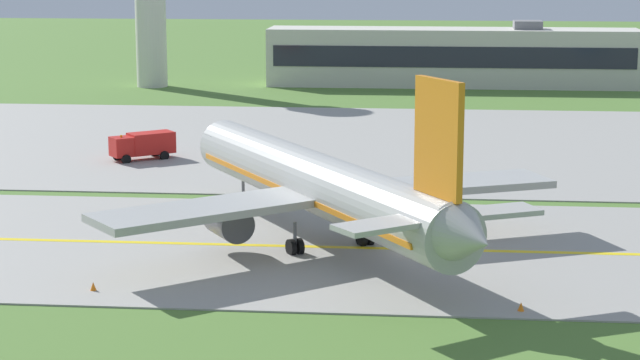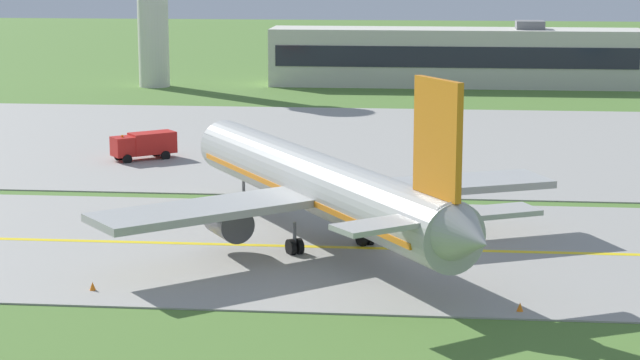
# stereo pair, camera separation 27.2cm
# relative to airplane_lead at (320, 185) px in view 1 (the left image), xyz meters

# --- Properties ---
(ground_plane) EXTENTS (500.00, 500.00, 0.00)m
(ground_plane) POSITION_rel_airplane_lead_xyz_m (7.09, -0.76, -4.13)
(ground_plane) COLOR #517A33
(taxiway_strip) EXTENTS (240.00, 28.00, 0.10)m
(taxiway_strip) POSITION_rel_airplane_lead_xyz_m (7.09, -0.76, -4.08)
(taxiway_strip) COLOR #9E9B93
(taxiway_strip) RESTS_ON ground
(apron_pad) EXTENTS (140.00, 52.00, 0.10)m
(apron_pad) POSITION_rel_airplane_lead_xyz_m (17.09, 41.24, -4.08)
(apron_pad) COLOR #9E9B93
(apron_pad) RESTS_ON ground
(taxiway_centreline) EXTENTS (220.00, 0.60, 0.01)m
(taxiway_centreline) POSITION_rel_airplane_lead_xyz_m (7.09, -0.76, -4.03)
(taxiway_centreline) COLOR yellow
(taxiway_centreline) RESTS_ON taxiway_strip
(airplane_lead) EXTENTS (29.60, 35.49, 12.70)m
(airplane_lead) POSITION_rel_airplane_lead_xyz_m (0.00, 0.00, 0.00)
(airplane_lead) COLOR #ADADA8
(airplane_lead) RESTS_ON ground
(service_truck_fuel) EXTENTS (6.01, 5.28, 2.60)m
(service_truck_fuel) POSITION_rel_airplane_lead_xyz_m (-19.60, 29.93, -2.60)
(service_truck_fuel) COLOR red
(service_truck_fuel) RESTS_ON ground
(terminal_building) EXTENTS (53.36, 8.88, 9.49)m
(terminal_building) POSITION_rel_airplane_lead_xyz_m (10.51, 93.20, 0.04)
(terminal_building) COLOR beige
(terminal_building) RESTS_ON ground
(traffic_cone_near_edge) EXTENTS (0.44, 0.44, 0.60)m
(traffic_cone_near_edge) POSITION_rel_airplane_lead_xyz_m (-7.82, 10.25, -3.83)
(traffic_cone_near_edge) COLOR orange
(traffic_cone_near_edge) RESTS_ON ground
(traffic_cone_mid_edge) EXTENTS (0.44, 0.44, 0.60)m
(traffic_cone_mid_edge) POSITION_rel_airplane_lead_xyz_m (12.32, -13.45, -3.83)
(traffic_cone_mid_edge) COLOR orange
(traffic_cone_mid_edge) RESTS_ON ground
(traffic_cone_far_edge) EXTENTS (0.44, 0.44, 0.60)m
(traffic_cone_far_edge) POSITION_rel_airplane_lead_xyz_m (-12.15, -11.89, -3.83)
(traffic_cone_far_edge) COLOR orange
(traffic_cone_far_edge) RESTS_ON ground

